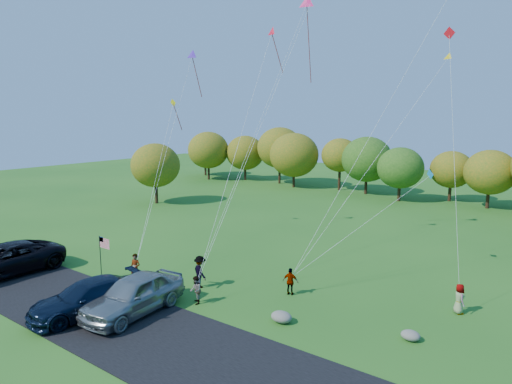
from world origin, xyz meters
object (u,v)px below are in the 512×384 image
(minivan_dark, at_px, (5,260))
(flyer_d, at_px, (291,282))
(minivan_navy, at_px, (88,298))
(flyer_a, at_px, (135,268))
(flyer_b, at_px, (196,290))
(trash_barrel, at_px, (56,254))
(park_bench, at_px, (37,249))
(minivan_silver, at_px, (134,295))
(flyer_c, at_px, (200,272))
(flyer_e, at_px, (459,299))

(minivan_dark, bearing_deg, flyer_d, 27.17)
(minivan_dark, height_order, minivan_navy, minivan_dark)
(minivan_dark, bearing_deg, flyer_a, 28.71)
(flyer_b, xyz_separation_m, trash_barrel, (-12.98, -0.52, -0.26))
(minivan_navy, xyz_separation_m, park_bench, (-11.56, 3.49, -0.34))
(trash_barrel, bearing_deg, park_bench, -172.38)
(minivan_silver, distance_m, flyer_b, 3.27)
(flyer_b, bearing_deg, flyer_d, 94.29)
(minivan_dark, distance_m, flyer_c, 12.79)
(minivan_silver, xyz_separation_m, flyer_c, (0.12, 4.74, -0.10))
(flyer_a, relative_size, flyer_e, 1.16)
(minivan_silver, height_order, flyer_c, minivan_silver)
(flyer_d, height_order, park_bench, flyer_d)
(minivan_silver, bearing_deg, minivan_navy, -147.30)
(trash_barrel, bearing_deg, flyer_a, 4.44)
(flyer_d, xyz_separation_m, trash_barrel, (-16.42, -4.63, -0.27))
(flyer_e, xyz_separation_m, trash_barrel, (-24.69, -7.70, -0.28))
(flyer_b, distance_m, trash_barrel, 13.00)
(flyer_e, bearing_deg, flyer_b, 83.90)
(minivan_navy, height_order, flyer_a, flyer_a)
(minivan_navy, relative_size, minivan_silver, 1.01)
(minivan_silver, bearing_deg, flyer_b, 55.16)
(minivan_dark, relative_size, flyer_c, 3.67)
(minivan_silver, xyz_separation_m, park_bench, (-13.39, 2.06, -0.48))
(flyer_a, bearing_deg, minivan_silver, -55.61)
(minivan_dark, xyz_separation_m, minivan_silver, (11.22, 1.16, 0.02))
(minivan_navy, bearing_deg, flyer_a, 122.49)
(flyer_b, bearing_deg, minivan_dark, -118.48)
(flyer_d, distance_m, flyer_e, 8.82)
(minivan_silver, relative_size, park_bench, 3.01)
(flyer_b, bearing_deg, park_bench, -132.81)
(minivan_silver, relative_size, flyer_c, 3.07)
(flyer_b, distance_m, flyer_d, 5.35)
(flyer_b, bearing_deg, minivan_silver, -75.20)
(flyer_d, bearing_deg, flyer_e, -175.03)
(flyer_d, bearing_deg, minivan_navy, 35.29)
(minivan_navy, distance_m, flyer_e, 18.98)
(flyer_b, relative_size, flyer_e, 0.98)
(minivan_dark, distance_m, trash_barrel, 3.52)
(flyer_c, xyz_separation_m, flyer_d, (4.91, 2.21, -0.17))
(minivan_navy, xyz_separation_m, flyer_d, (6.86, 8.38, -0.13))
(flyer_a, relative_size, flyer_b, 1.18)
(park_bench, bearing_deg, trash_barrel, -1.01)
(park_bench, bearing_deg, minivan_dark, -64.64)
(minivan_navy, xyz_separation_m, minivan_silver, (1.82, 1.43, 0.14))
(minivan_dark, distance_m, minivan_navy, 9.40)
(minivan_dark, height_order, flyer_a, minivan_dark)
(minivan_navy, distance_m, minivan_silver, 2.32)
(park_bench, xyz_separation_m, trash_barrel, (2.00, 0.27, -0.07))
(minivan_navy, distance_m, trash_barrel, 10.28)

